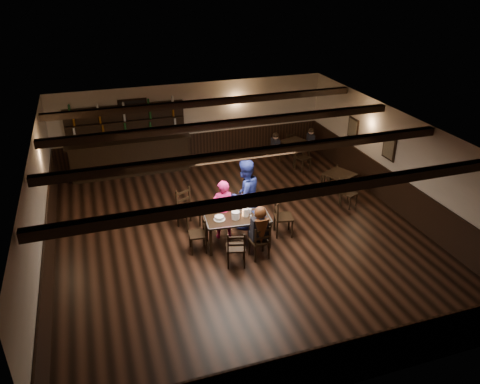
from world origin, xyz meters
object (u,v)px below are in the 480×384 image
object	(u,v)px
man_blue	(245,195)
bar_counter	(130,152)
dining_table	(238,221)
chair_near_left	(236,247)
chair_near_right	(261,240)
woman_pink	(223,210)
cake	(219,218)

from	to	relation	value
man_blue	bar_counter	distance (m)	5.00
dining_table	bar_counter	world-z (taller)	bar_counter
chair_near_left	man_blue	distance (m)	1.82
chair_near_left	chair_near_right	size ratio (longest dim) A/B	1.04
chair_near_right	woman_pink	xyz separation A→B (m)	(-0.55, 1.18, 0.27)
man_blue	cake	size ratio (longest dim) A/B	6.71
chair_near_right	cake	size ratio (longest dim) A/B	3.16
dining_table	woman_pink	bearing A→B (deg)	117.14
dining_table	cake	bearing A→B (deg)	173.42
woman_pink	bar_counter	world-z (taller)	bar_counter
dining_table	man_blue	distance (m)	0.92
woman_pink	cake	bearing A→B (deg)	65.95
man_blue	bar_counter	bearing A→B (deg)	-82.30
chair_near_right	woman_pink	size ratio (longest dim) A/B	0.56
woman_pink	bar_counter	bearing A→B (deg)	-66.66
chair_near_left	cake	world-z (taller)	chair_near_left
man_blue	cake	xyz separation A→B (m)	(-0.87, -0.71, -0.14)
chair_near_left	man_blue	xyz separation A→B (m)	(0.75, 1.61, 0.40)
dining_table	cake	size ratio (longest dim) A/B	5.81
chair_near_left	bar_counter	size ratio (longest dim) A/B	0.23
chair_near_right	woman_pink	distance (m)	1.33
dining_table	chair_near_right	size ratio (longest dim) A/B	1.84
chair_near_left	bar_counter	distance (m)	6.22
man_blue	dining_table	bearing A→B (deg)	39.19
bar_counter	woman_pink	bearing A→B (deg)	-69.82
man_blue	woman_pink	bearing A→B (deg)	4.27
chair_near_right	man_blue	bearing A→B (deg)	85.39
cake	chair_near_left	bearing A→B (deg)	-82.21
man_blue	chair_near_right	bearing A→B (deg)	64.43
dining_table	woman_pink	world-z (taller)	woman_pink
bar_counter	man_blue	bearing A→B (deg)	-61.35
cake	bar_counter	xyz separation A→B (m)	(-1.52, 5.09, -0.07)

